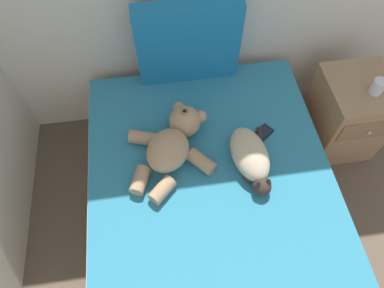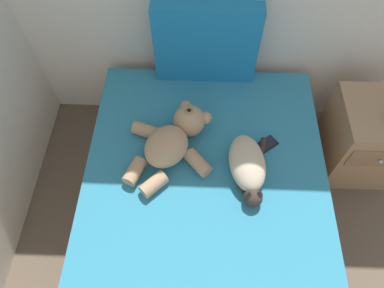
{
  "view_description": "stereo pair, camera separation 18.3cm",
  "coord_description": "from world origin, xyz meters",
  "px_view_note": "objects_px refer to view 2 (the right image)",
  "views": [
    {
      "loc": [
        0.96,
        2.8,
        2.21
      ],
      "look_at": [
        1.11,
        3.79,
        0.59
      ],
      "focal_mm": 32.17,
      "sensor_mm": 36.0,
      "label": 1
    },
    {
      "loc": [
        1.14,
        2.79,
        2.21
      ],
      "look_at": [
        1.11,
        3.79,
        0.59
      ],
      "focal_mm": 32.17,
      "sensor_mm": 36.0,
      "label": 2
    }
  ],
  "objects_px": {
    "bed": "(204,223)",
    "teddy_bear": "(173,140)",
    "cell_phone": "(265,146)",
    "nightstand": "(362,139)",
    "cat": "(248,166)",
    "patterned_cushion": "(206,44)"
  },
  "relations": [
    {
      "from": "bed",
      "to": "cat",
      "type": "xyz_separation_m",
      "value": [
        0.22,
        0.2,
        0.34
      ]
    },
    {
      "from": "cat",
      "to": "cell_phone",
      "type": "height_order",
      "value": "cat"
    },
    {
      "from": "patterned_cushion",
      "to": "cell_phone",
      "type": "height_order",
      "value": "patterned_cushion"
    },
    {
      "from": "teddy_bear",
      "to": "bed",
      "type": "bearing_deg",
      "value": -61.95
    },
    {
      "from": "bed",
      "to": "nightstand",
      "type": "relative_size",
      "value": 3.26
    },
    {
      "from": "cell_phone",
      "to": "cat",
      "type": "bearing_deg",
      "value": -123.76
    },
    {
      "from": "bed",
      "to": "cell_phone",
      "type": "distance_m",
      "value": 0.57
    },
    {
      "from": "cat",
      "to": "teddy_bear",
      "type": "xyz_separation_m",
      "value": [
        -0.4,
        0.15,
        0.01
      ]
    },
    {
      "from": "bed",
      "to": "cell_phone",
      "type": "xyz_separation_m",
      "value": [
        0.34,
        0.38,
        0.27
      ]
    },
    {
      "from": "cat",
      "to": "bed",
      "type": "bearing_deg",
      "value": -137.74
    },
    {
      "from": "bed",
      "to": "teddy_bear",
      "type": "relative_size",
      "value": 3.36
    },
    {
      "from": "cell_phone",
      "to": "nightstand",
      "type": "xyz_separation_m",
      "value": [
        0.7,
        0.22,
        -0.23
      ]
    },
    {
      "from": "patterned_cushion",
      "to": "teddy_bear",
      "type": "distance_m",
      "value": 0.62
    },
    {
      "from": "teddy_bear",
      "to": "cell_phone",
      "type": "xyz_separation_m",
      "value": [
        0.52,
        0.03,
        -0.08
      ]
    },
    {
      "from": "patterned_cushion",
      "to": "cat",
      "type": "bearing_deg",
      "value": -71.34
    },
    {
      "from": "bed",
      "to": "patterned_cushion",
      "type": "distance_m",
      "value": 1.06
    },
    {
      "from": "teddy_bear",
      "to": "cat",
      "type": "bearing_deg",
      "value": -19.72
    },
    {
      "from": "bed",
      "to": "nightstand",
      "type": "distance_m",
      "value": 1.2
    },
    {
      "from": "cat",
      "to": "nightstand",
      "type": "height_order",
      "value": "cat"
    },
    {
      "from": "bed",
      "to": "nightstand",
      "type": "bearing_deg",
      "value": 29.96
    },
    {
      "from": "patterned_cushion",
      "to": "nightstand",
      "type": "bearing_deg",
      "value": -16.52
    },
    {
      "from": "bed",
      "to": "teddy_bear",
      "type": "bearing_deg",
      "value": 118.05
    }
  ]
}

